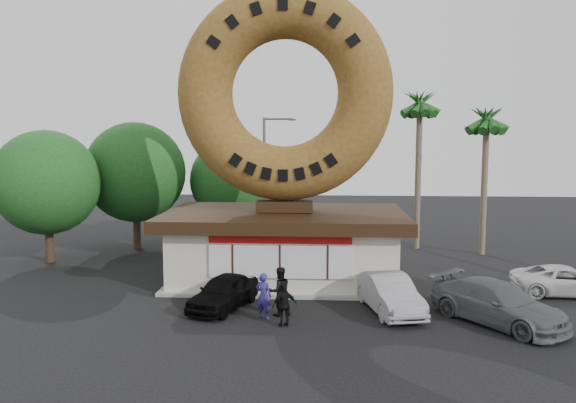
{
  "coord_description": "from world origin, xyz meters",
  "views": [
    {
      "loc": [
        1.76,
        -20.08,
        6.77
      ],
      "look_at": [
        0.27,
        4.0,
        3.98
      ],
      "focal_mm": 35.0,
      "sensor_mm": 36.0,
      "label": 1
    }
  ],
  "objects_px": {
    "car_silver": "(389,294)",
    "car_grey": "(498,303)",
    "donut_shop": "(285,243)",
    "person_right": "(285,305)",
    "car_black": "(224,292)",
    "giant_donut": "(285,93)",
    "person_left": "(264,296)",
    "street_lamp": "(267,172)",
    "car_white": "(567,281)",
    "person_center": "(280,291)"
  },
  "relations": [
    {
      "from": "car_black",
      "to": "car_grey",
      "type": "xyz_separation_m",
      "value": [
        10.28,
        -1.21,
        0.09
      ]
    },
    {
      "from": "car_silver",
      "to": "car_grey",
      "type": "relative_size",
      "value": 0.84
    },
    {
      "from": "giant_donut",
      "to": "person_left",
      "type": "xyz_separation_m",
      "value": [
        -0.4,
        -5.81,
        -7.88
      ]
    },
    {
      "from": "donut_shop",
      "to": "person_left",
      "type": "xyz_separation_m",
      "value": [
        -0.4,
        -5.8,
        -0.89
      ]
    },
    {
      "from": "donut_shop",
      "to": "car_white",
      "type": "relative_size",
      "value": 2.49
    },
    {
      "from": "donut_shop",
      "to": "car_silver",
      "type": "distance_m",
      "value": 6.49
    },
    {
      "from": "car_black",
      "to": "giant_donut",
      "type": "bearing_deg",
      "value": 84.58
    },
    {
      "from": "donut_shop",
      "to": "person_right",
      "type": "height_order",
      "value": "donut_shop"
    },
    {
      "from": "car_silver",
      "to": "car_grey",
      "type": "height_order",
      "value": "car_grey"
    },
    {
      "from": "giant_donut",
      "to": "person_left",
      "type": "distance_m",
      "value": 9.8
    },
    {
      "from": "giant_donut",
      "to": "car_white",
      "type": "height_order",
      "value": "giant_donut"
    },
    {
      "from": "donut_shop",
      "to": "giant_donut",
      "type": "bearing_deg",
      "value": 90.0
    },
    {
      "from": "car_silver",
      "to": "car_black",
      "type": "bearing_deg",
      "value": 166.61
    },
    {
      "from": "person_left",
      "to": "car_white",
      "type": "height_order",
      "value": "person_left"
    },
    {
      "from": "person_center",
      "to": "person_left",
      "type": "bearing_deg",
      "value": 14.33
    },
    {
      "from": "car_black",
      "to": "car_silver",
      "type": "xyz_separation_m",
      "value": [
        6.51,
        -0.04,
        0.05
      ]
    },
    {
      "from": "person_center",
      "to": "person_right",
      "type": "xyz_separation_m",
      "value": [
        0.27,
        -1.24,
        -0.16
      ]
    },
    {
      "from": "person_center",
      "to": "car_grey",
      "type": "bearing_deg",
      "value": 153.93
    },
    {
      "from": "person_left",
      "to": "car_grey",
      "type": "distance_m",
      "value": 8.56
    },
    {
      "from": "donut_shop",
      "to": "car_white",
      "type": "height_order",
      "value": "donut_shop"
    },
    {
      "from": "donut_shop",
      "to": "street_lamp",
      "type": "xyz_separation_m",
      "value": [
        -1.86,
        10.02,
        2.72
      ]
    },
    {
      "from": "street_lamp",
      "to": "car_black",
      "type": "xyz_separation_m",
      "value": [
        -0.27,
        -14.64,
        -3.82
      ]
    },
    {
      "from": "giant_donut",
      "to": "person_left",
      "type": "bearing_deg",
      "value": -93.97
    },
    {
      "from": "person_left",
      "to": "person_right",
      "type": "height_order",
      "value": "person_left"
    },
    {
      "from": "car_black",
      "to": "car_white",
      "type": "height_order",
      "value": "car_black"
    },
    {
      "from": "person_right",
      "to": "car_black",
      "type": "height_order",
      "value": "person_right"
    },
    {
      "from": "car_silver",
      "to": "car_white",
      "type": "distance_m",
      "value": 8.38
    },
    {
      "from": "car_silver",
      "to": "person_left",
      "type": "bearing_deg",
      "value": -179.72
    },
    {
      "from": "donut_shop",
      "to": "car_white",
      "type": "bearing_deg",
      "value": -8.56
    },
    {
      "from": "car_silver",
      "to": "car_white",
      "type": "relative_size",
      "value": 0.97
    },
    {
      "from": "person_right",
      "to": "car_silver",
      "type": "relative_size",
      "value": 0.36
    },
    {
      "from": "giant_donut",
      "to": "car_grey",
      "type": "height_order",
      "value": "giant_donut"
    },
    {
      "from": "person_right",
      "to": "car_grey",
      "type": "xyz_separation_m",
      "value": [
        7.72,
        0.78,
        -0.03
      ]
    },
    {
      "from": "giant_donut",
      "to": "car_silver",
      "type": "height_order",
      "value": "giant_donut"
    },
    {
      "from": "car_grey",
      "to": "street_lamp",
      "type": "bearing_deg",
      "value": 84.83
    },
    {
      "from": "person_center",
      "to": "car_silver",
      "type": "xyz_separation_m",
      "value": [
        4.23,
        0.71,
        -0.22
      ]
    },
    {
      "from": "person_center",
      "to": "car_silver",
      "type": "bearing_deg",
      "value": 166.77
    },
    {
      "from": "giant_donut",
      "to": "person_left",
      "type": "height_order",
      "value": "giant_donut"
    },
    {
      "from": "person_left",
      "to": "person_right",
      "type": "bearing_deg",
      "value": 158.66
    },
    {
      "from": "giant_donut",
      "to": "donut_shop",
      "type": "bearing_deg",
      "value": -90.0
    },
    {
      "from": "donut_shop",
      "to": "car_silver",
      "type": "bearing_deg",
      "value": -46.73
    },
    {
      "from": "giant_donut",
      "to": "person_center",
      "type": "distance_m",
      "value": 9.49
    },
    {
      "from": "car_silver",
      "to": "street_lamp",
      "type": "bearing_deg",
      "value": 99.98
    },
    {
      "from": "person_center",
      "to": "car_grey",
      "type": "distance_m",
      "value": 8.01
    },
    {
      "from": "street_lamp",
      "to": "person_center",
      "type": "xyz_separation_m",
      "value": [
        2.02,
        -15.39,
        -3.55
      ]
    },
    {
      "from": "car_black",
      "to": "car_grey",
      "type": "height_order",
      "value": "car_grey"
    },
    {
      "from": "person_center",
      "to": "car_silver",
      "type": "distance_m",
      "value": 4.29
    },
    {
      "from": "car_black",
      "to": "car_silver",
      "type": "relative_size",
      "value": 0.9
    },
    {
      "from": "street_lamp",
      "to": "car_white",
      "type": "bearing_deg",
      "value": -40.01
    },
    {
      "from": "donut_shop",
      "to": "car_silver",
      "type": "xyz_separation_m",
      "value": [
        4.39,
        -4.66,
        -1.05
      ]
    }
  ]
}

